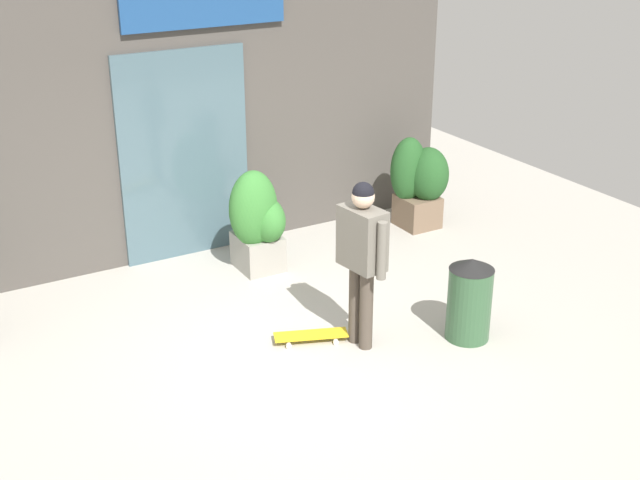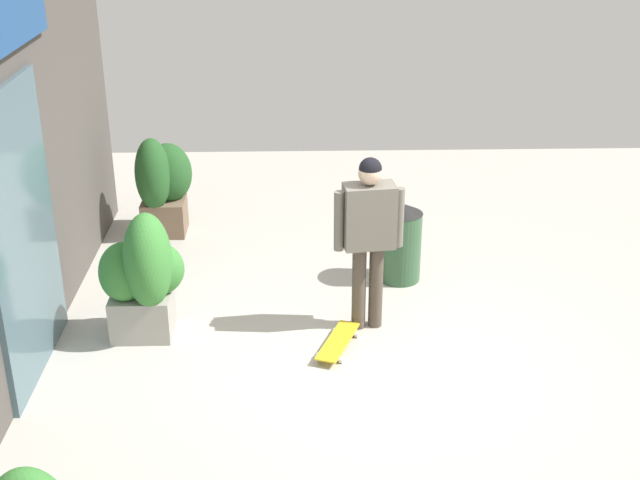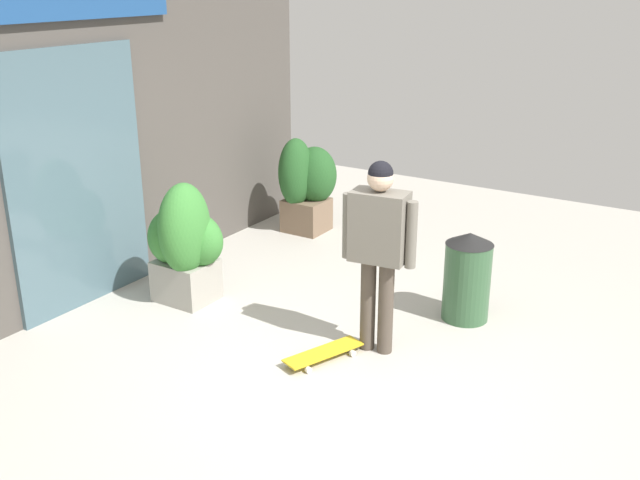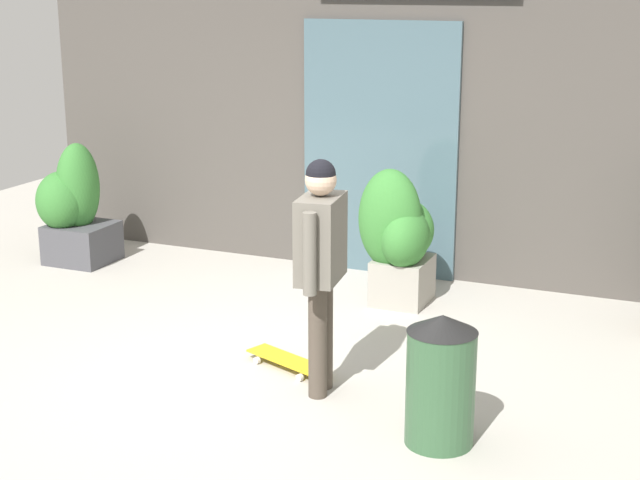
{
  "view_description": "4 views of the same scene",
  "coord_description": "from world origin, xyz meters",
  "px_view_note": "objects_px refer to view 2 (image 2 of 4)",
  "views": [
    {
      "loc": [
        -3.27,
        -6.01,
        4.17
      ],
      "look_at": [
        0.47,
        0.44,
        0.98
      ],
      "focal_mm": 47.42,
      "sensor_mm": 36.0,
      "label": 1
    },
    {
      "loc": [
        -6.29,
        0.63,
        3.99
      ],
      "look_at": [
        0.47,
        0.44,
        0.98
      ],
      "focal_mm": 47.51,
      "sensor_mm": 36.0,
      "label": 2
    },
    {
      "loc": [
        -4.33,
        -2.57,
        3.05
      ],
      "look_at": [
        0.47,
        0.44,
        0.98
      ],
      "focal_mm": 41.01,
      "sensor_mm": 36.0,
      "label": 3
    },
    {
      "loc": [
        3.09,
        -5.74,
        2.81
      ],
      "look_at": [
        0.47,
        0.44,
        0.98
      ],
      "focal_mm": 53.61,
      "sensor_mm": 36.0,
      "label": 4
    }
  ],
  "objects_px": {
    "planter_box_left": "(143,275)",
    "planter_box_mid": "(162,183)",
    "skateboard": "(338,342)",
    "trash_bin": "(400,241)",
    "skateboarder": "(369,226)"
  },
  "relations": [
    {
      "from": "planter_box_left",
      "to": "planter_box_mid",
      "type": "relative_size",
      "value": 1.04
    },
    {
      "from": "skateboard",
      "to": "planter_box_mid",
      "type": "bearing_deg",
      "value": -123.3
    },
    {
      "from": "planter_box_mid",
      "to": "trash_bin",
      "type": "xyz_separation_m",
      "value": [
        -1.3,
        -2.62,
        -0.2
      ]
    },
    {
      "from": "skateboard",
      "to": "planter_box_left",
      "type": "bearing_deg",
      "value": -77.99
    },
    {
      "from": "trash_bin",
      "to": "skateboard",
      "type": "bearing_deg",
      "value": 152.64
    },
    {
      "from": "skateboard",
      "to": "planter_box_left",
      "type": "height_order",
      "value": "planter_box_left"
    },
    {
      "from": "planter_box_left",
      "to": "trash_bin",
      "type": "relative_size",
      "value": 1.45
    },
    {
      "from": "skateboarder",
      "to": "skateboard",
      "type": "xyz_separation_m",
      "value": [
        -0.39,
        0.29,
        -0.96
      ]
    },
    {
      "from": "skateboarder",
      "to": "skateboard",
      "type": "distance_m",
      "value": 1.07
    },
    {
      "from": "planter_box_left",
      "to": "planter_box_mid",
      "type": "xyz_separation_m",
      "value": [
        2.39,
        0.16,
        0.01
      ]
    },
    {
      "from": "skateboarder",
      "to": "skateboard",
      "type": "height_order",
      "value": "skateboarder"
    },
    {
      "from": "skateboarder",
      "to": "trash_bin",
      "type": "height_order",
      "value": "skateboarder"
    },
    {
      "from": "skateboarder",
      "to": "planter_box_mid",
      "type": "relative_size",
      "value": 1.4
    },
    {
      "from": "trash_bin",
      "to": "planter_box_left",
      "type": "bearing_deg",
      "value": 113.93
    },
    {
      "from": "planter_box_left",
      "to": "trash_bin",
      "type": "height_order",
      "value": "planter_box_left"
    }
  ]
}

